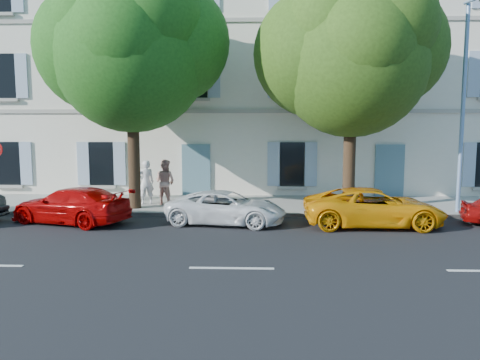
{
  "coord_description": "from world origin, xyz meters",
  "views": [
    {
      "loc": [
        0.57,
        -14.66,
        3.33
      ],
      "look_at": [
        -0.02,
        2.0,
        1.4
      ],
      "focal_mm": 35.0,
      "sensor_mm": 36.0,
      "label": 1
    }
  ],
  "objects_px": {
    "tree_left": "(131,55)",
    "tree_right": "(352,61)",
    "pedestrian_a": "(146,182)",
    "car_white_coupe": "(226,208)",
    "car_red_coupe": "(71,205)",
    "street_lamp": "(465,95)",
    "pedestrian_b": "(165,182)",
    "car_yellow_supercar": "(374,207)"
  },
  "relations": [
    {
      "from": "tree_left",
      "to": "tree_right",
      "type": "bearing_deg",
      "value": -0.96
    },
    {
      "from": "pedestrian_a",
      "to": "car_white_coupe",
      "type": "bearing_deg",
      "value": 113.99
    },
    {
      "from": "car_red_coupe",
      "to": "street_lamp",
      "type": "distance_m",
      "value": 14.49
    },
    {
      "from": "pedestrian_a",
      "to": "tree_left",
      "type": "bearing_deg",
      "value": 53.89
    },
    {
      "from": "street_lamp",
      "to": "pedestrian_a",
      "type": "height_order",
      "value": "street_lamp"
    },
    {
      "from": "car_red_coupe",
      "to": "pedestrian_b",
      "type": "distance_m",
      "value": 4.13
    },
    {
      "from": "car_red_coupe",
      "to": "car_yellow_supercar",
      "type": "xyz_separation_m",
      "value": [
        10.27,
        -0.14,
        0.02
      ]
    },
    {
      "from": "car_yellow_supercar",
      "to": "pedestrian_a",
      "type": "distance_m",
      "value": 9.08
    },
    {
      "from": "pedestrian_b",
      "to": "car_white_coupe",
      "type": "bearing_deg",
      "value": 154.47
    },
    {
      "from": "car_yellow_supercar",
      "to": "pedestrian_a",
      "type": "height_order",
      "value": "pedestrian_a"
    },
    {
      "from": "car_yellow_supercar",
      "to": "street_lamp",
      "type": "height_order",
      "value": "street_lamp"
    },
    {
      "from": "car_white_coupe",
      "to": "street_lamp",
      "type": "relative_size",
      "value": 0.54
    },
    {
      "from": "tree_right",
      "to": "pedestrian_a",
      "type": "distance_m",
      "value": 9.33
    },
    {
      "from": "car_yellow_supercar",
      "to": "pedestrian_b",
      "type": "distance_m",
      "value": 8.31
    },
    {
      "from": "car_yellow_supercar",
      "to": "pedestrian_b",
      "type": "bearing_deg",
      "value": 67.13
    },
    {
      "from": "tree_left",
      "to": "car_red_coupe",
      "type": "bearing_deg",
      "value": -126.41
    },
    {
      "from": "car_white_coupe",
      "to": "pedestrian_b",
      "type": "xyz_separation_m",
      "value": [
        -2.69,
        3.06,
        0.5
      ]
    },
    {
      "from": "street_lamp",
      "to": "pedestrian_b",
      "type": "bearing_deg",
      "value": 172.72
    },
    {
      "from": "car_yellow_supercar",
      "to": "tree_left",
      "type": "relative_size",
      "value": 0.51
    },
    {
      "from": "street_lamp",
      "to": "pedestrian_b",
      "type": "relative_size",
      "value": 4.13
    },
    {
      "from": "tree_right",
      "to": "pedestrian_a",
      "type": "relative_size",
      "value": 4.83
    },
    {
      "from": "car_yellow_supercar",
      "to": "tree_right",
      "type": "height_order",
      "value": "tree_right"
    },
    {
      "from": "car_red_coupe",
      "to": "pedestrian_a",
      "type": "bearing_deg",
      "value": 168.94
    },
    {
      "from": "car_white_coupe",
      "to": "pedestrian_b",
      "type": "bearing_deg",
      "value": 50.76
    },
    {
      "from": "car_red_coupe",
      "to": "tree_right",
      "type": "xyz_separation_m",
      "value": [
        9.87,
        2.09,
        5.07
      ]
    },
    {
      "from": "car_red_coupe",
      "to": "pedestrian_b",
      "type": "bearing_deg",
      "value": 158.64
    },
    {
      "from": "car_white_coupe",
      "to": "pedestrian_a",
      "type": "distance_m",
      "value": 4.73
    },
    {
      "from": "street_lamp",
      "to": "car_white_coupe",
      "type": "bearing_deg",
      "value": -169.19
    },
    {
      "from": "car_white_coupe",
      "to": "street_lamp",
      "type": "height_order",
      "value": "street_lamp"
    },
    {
      "from": "tree_left",
      "to": "pedestrian_a",
      "type": "xyz_separation_m",
      "value": [
        0.21,
        0.99,
        -4.93
      ]
    },
    {
      "from": "car_white_coupe",
      "to": "car_red_coupe",
      "type": "bearing_deg",
      "value": 100.15
    },
    {
      "from": "car_red_coupe",
      "to": "pedestrian_a",
      "type": "relative_size",
      "value": 2.39
    },
    {
      "from": "car_yellow_supercar",
      "to": "street_lamp",
      "type": "distance_m",
      "value": 5.54
    },
    {
      "from": "car_red_coupe",
      "to": "car_white_coupe",
      "type": "xyz_separation_m",
      "value": [
        5.34,
        0.07,
        -0.06
      ]
    },
    {
      "from": "car_red_coupe",
      "to": "car_white_coupe",
      "type": "relative_size",
      "value": 1.05
    },
    {
      "from": "car_yellow_supercar",
      "to": "tree_right",
      "type": "distance_m",
      "value": 5.54
    },
    {
      "from": "tree_left",
      "to": "tree_right",
      "type": "relative_size",
      "value": 1.05
    },
    {
      "from": "car_white_coupe",
      "to": "tree_left",
      "type": "distance_m",
      "value": 6.9
    },
    {
      "from": "car_yellow_supercar",
      "to": "car_red_coupe",
      "type": "bearing_deg",
      "value": 89.57
    },
    {
      "from": "car_red_coupe",
      "to": "tree_left",
      "type": "bearing_deg",
      "value": 162.5
    },
    {
      "from": "tree_left",
      "to": "tree_right",
      "type": "xyz_separation_m",
      "value": [
        8.23,
        -0.14,
        -0.28
      ]
    },
    {
      "from": "tree_right",
      "to": "car_yellow_supercar",
      "type": "bearing_deg",
      "value": -79.68
    }
  ]
}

